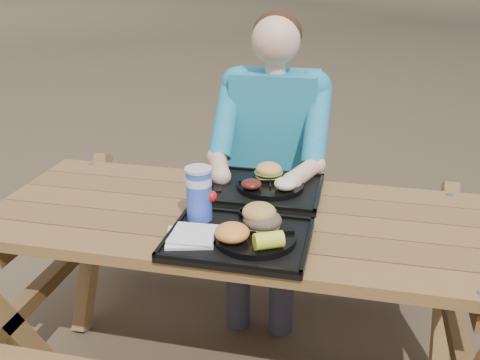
# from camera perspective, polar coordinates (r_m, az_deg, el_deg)

# --- Properties ---
(picnic_table) EXTENTS (1.80, 1.49, 0.75)m
(picnic_table) POSITION_cam_1_polar(r_m,az_deg,el_deg) (2.10, 0.00, -12.83)
(picnic_table) COLOR #999999
(picnic_table) RESTS_ON ground
(tray_near) EXTENTS (0.45, 0.35, 0.02)m
(tray_near) POSITION_cam_1_polar(r_m,az_deg,el_deg) (1.71, -0.15, -6.44)
(tray_near) COLOR black
(tray_near) RESTS_ON picnic_table
(tray_far) EXTENTS (0.45, 0.35, 0.02)m
(tray_far) POSITION_cam_1_polar(r_m,az_deg,el_deg) (2.07, 2.36, -1.10)
(tray_far) COLOR black
(tray_far) RESTS_ON picnic_table
(plate_near) EXTENTS (0.26, 0.26, 0.02)m
(plate_near) POSITION_cam_1_polar(r_m,az_deg,el_deg) (1.69, 1.64, -6.12)
(plate_near) COLOR black
(plate_near) RESTS_ON tray_near
(plate_far) EXTENTS (0.26, 0.26, 0.02)m
(plate_far) POSITION_cam_1_polar(r_m,az_deg,el_deg) (2.07, 3.24, -0.56)
(plate_far) COLOR black
(plate_far) RESTS_ON tray_far
(napkin_stack) EXTENTS (0.18, 0.18, 0.02)m
(napkin_stack) POSITION_cam_1_polar(r_m,az_deg,el_deg) (1.71, -5.35, -6.00)
(napkin_stack) COLOR silver
(napkin_stack) RESTS_ON tray_near
(soda_cup) EXTENTS (0.09, 0.09, 0.17)m
(soda_cup) POSITION_cam_1_polar(r_m,az_deg,el_deg) (1.80, -4.39, -1.61)
(soda_cup) COLOR blue
(soda_cup) RESTS_ON tray_near
(condiment_bbq) EXTENTS (0.06, 0.06, 0.03)m
(condiment_bbq) POSITION_cam_1_polar(r_m,az_deg,el_deg) (1.81, 0.73, -3.77)
(condiment_bbq) COLOR black
(condiment_bbq) RESTS_ON tray_near
(condiment_mustard) EXTENTS (0.05, 0.05, 0.03)m
(condiment_mustard) POSITION_cam_1_polar(r_m,az_deg,el_deg) (1.80, 2.55, -4.10)
(condiment_mustard) COLOR yellow
(condiment_mustard) RESTS_ON tray_near
(sandwich) EXTENTS (0.12, 0.12, 0.12)m
(sandwich) POSITION_cam_1_polar(r_m,az_deg,el_deg) (1.70, 2.41, -3.22)
(sandwich) COLOR gold
(sandwich) RESTS_ON plate_near
(mac_cheese) EXTENTS (0.11, 0.11, 0.05)m
(mac_cheese) POSITION_cam_1_polar(r_m,az_deg,el_deg) (1.64, -0.85, -5.62)
(mac_cheese) COLOR #FF9C43
(mac_cheese) RESTS_ON plate_near
(corn_cob) EXTENTS (0.12, 0.12, 0.05)m
(corn_cob) POSITION_cam_1_polar(r_m,az_deg,el_deg) (1.60, 3.06, -6.45)
(corn_cob) COLOR #F5FF35
(corn_cob) RESTS_ON plate_near
(cutlery_far) EXTENTS (0.07, 0.17, 0.01)m
(cutlery_far) POSITION_cam_1_polar(r_m,az_deg,el_deg) (2.10, -2.44, -0.35)
(cutlery_far) COLOR black
(cutlery_far) RESTS_ON tray_far
(burger) EXTENTS (0.10, 0.10, 0.09)m
(burger) POSITION_cam_1_polar(r_m,az_deg,el_deg) (2.10, 3.10, 1.47)
(burger) COLOR #E9A952
(burger) RESTS_ON plate_far
(baked_beans) EXTENTS (0.08, 0.08, 0.04)m
(baked_beans) POSITION_cam_1_polar(r_m,az_deg,el_deg) (2.00, 1.21, -0.45)
(baked_beans) COLOR #551A11
(baked_beans) RESTS_ON plate_far
(potato_salad) EXTENTS (0.08, 0.08, 0.05)m
(potato_salad) POSITION_cam_1_polar(r_m,az_deg,el_deg) (2.00, 4.85, -0.42)
(potato_salad) COLOR white
(potato_salad) RESTS_ON plate_far
(diner) EXTENTS (0.48, 0.84, 1.28)m
(diner) POSITION_cam_1_polar(r_m,az_deg,el_deg) (2.53, 3.52, 0.40)
(diner) COLOR #1DCBC7
(diner) RESTS_ON ground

